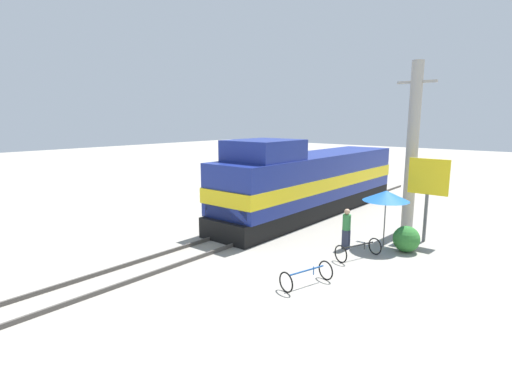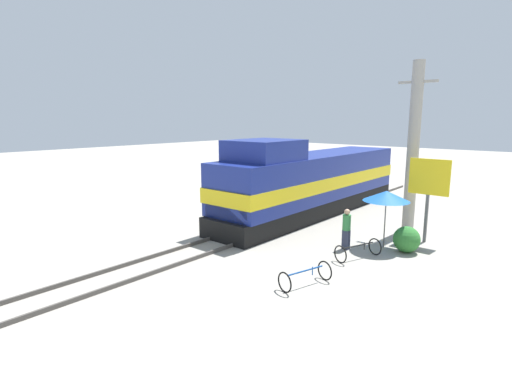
# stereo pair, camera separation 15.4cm
# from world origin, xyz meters

# --- Properties ---
(ground_plane) EXTENTS (120.00, 120.00, 0.00)m
(ground_plane) POSITION_xyz_m (0.00, 0.00, 0.00)
(ground_plane) COLOR gray
(rail_near) EXTENTS (0.08, 31.16, 0.15)m
(rail_near) POSITION_xyz_m (-0.72, 0.00, 0.07)
(rail_near) COLOR #4C4742
(rail_near) RESTS_ON ground_plane
(rail_far) EXTENTS (0.08, 31.16, 0.15)m
(rail_far) POSITION_xyz_m (0.72, 0.00, 0.07)
(rail_far) COLOR #4C4742
(rail_far) RESTS_ON ground_plane
(locomotive) EXTENTS (3.09, 15.20, 4.43)m
(locomotive) POSITION_xyz_m (0.00, 2.92, 1.87)
(locomotive) COLOR black
(locomotive) RESTS_ON ground_plane
(utility_pole) EXTENTS (1.80, 0.55, 8.07)m
(utility_pole) POSITION_xyz_m (5.60, 3.05, 4.07)
(utility_pole) COLOR #9E998E
(utility_pole) RESTS_ON ground_plane
(vendor_umbrella) EXTENTS (1.93, 1.93, 2.46)m
(vendor_umbrella) POSITION_xyz_m (5.71, -0.08, 2.24)
(vendor_umbrella) COLOR #4C4C4C
(vendor_umbrella) RESTS_ON ground_plane
(billboard_sign) EXTENTS (1.72, 0.12, 3.73)m
(billboard_sign) POSITION_xyz_m (6.79, 1.85, 2.71)
(billboard_sign) COLOR #595959
(billboard_sign) RESTS_ON ground_plane
(shrub_cluster) EXTENTS (1.09, 1.09, 1.09)m
(shrub_cluster) POSITION_xyz_m (6.67, -0.07, 0.54)
(shrub_cluster) COLOR #2D722D
(shrub_cluster) RESTS_ON ground_plane
(person_bystander) EXTENTS (0.34, 0.34, 1.74)m
(person_bystander) POSITION_xyz_m (4.58, -1.34, 0.94)
(person_bystander) COLOR #2D3347
(person_bystander) RESTS_ON ground_plane
(bicycle) EXTENTS (1.29, 2.01, 0.70)m
(bicycle) POSITION_xyz_m (5.52, -2.11, 0.36)
(bicycle) COLOR black
(bicycle) RESTS_ON ground_plane
(bicycle_spare) EXTENTS (1.13, 1.91, 0.68)m
(bicycle_spare) POSITION_xyz_m (5.38, -5.63, 0.35)
(bicycle_spare) COLOR black
(bicycle_spare) RESTS_ON ground_plane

